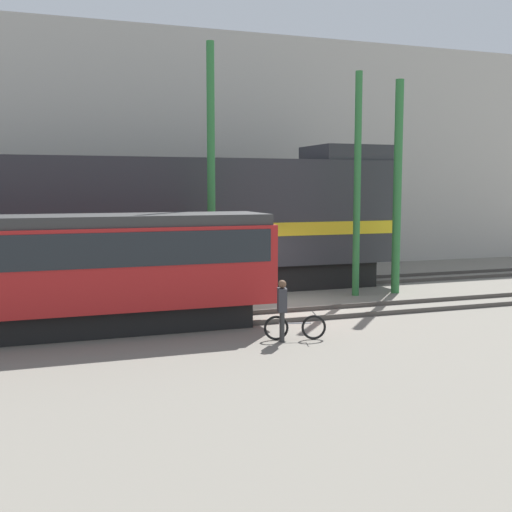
{
  "coord_description": "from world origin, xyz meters",
  "views": [
    {
      "loc": [
        -7.93,
        -19.73,
        3.98
      ],
      "look_at": [
        -1.23,
        -0.98,
        1.8
      ],
      "focal_mm": 45.0,
      "sensor_mm": 36.0,
      "label": 1
    }
  ],
  "objects_px": {
    "streetcar": "(73,266)",
    "utility_pole_left": "(211,176)",
    "freight_locomotive": "(148,224)",
    "utility_pole_center": "(357,185)",
    "bicycle": "(295,327)",
    "utility_pole_right": "(397,188)",
    "person": "(282,305)"
  },
  "relations": [
    {
      "from": "freight_locomotive",
      "to": "utility_pole_center",
      "type": "bearing_deg",
      "value": -21.69
    },
    {
      "from": "person",
      "to": "utility_pole_center",
      "type": "height_order",
      "value": "utility_pole_center"
    },
    {
      "from": "streetcar",
      "to": "freight_locomotive",
      "type": "bearing_deg",
      "value": 61.53
    },
    {
      "from": "bicycle",
      "to": "utility_pole_right",
      "type": "relative_size",
      "value": 0.2
    },
    {
      "from": "utility_pole_left",
      "to": "freight_locomotive",
      "type": "bearing_deg",
      "value": 120.0
    },
    {
      "from": "utility_pole_center",
      "to": "utility_pole_left",
      "type": "bearing_deg",
      "value": 180.0
    },
    {
      "from": "streetcar",
      "to": "bicycle",
      "type": "height_order",
      "value": "streetcar"
    },
    {
      "from": "utility_pole_center",
      "to": "freight_locomotive",
      "type": "bearing_deg",
      "value": 158.31
    },
    {
      "from": "streetcar",
      "to": "utility_pole_right",
      "type": "relative_size",
      "value": 1.39
    },
    {
      "from": "utility_pole_left",
      "to": "streetcar",
      "type": "bearing_deg",
      "value": -148.97
    },
    {
      "from": "utility_pole_left",
      "to": "utility_pole_center",
      "type": "relative_size",
      "value": 1.08
    },
    {
      "from": "streetcar",
      "to": "utility_pole_left",
      "type": "xyz_separation_m",
      "value": [
        4.66,
        2.8,
        2.49
      ]
    },
    {
      "from": "utility_pole_center",
      "to": "utility_pole_right",
      "type": "xyz_separation_m",
      "value": [
        1.67,
        0.0,
        -0.1
      ]
    },
    {
      "from": "freight_locomotive",
      "to": "streetcar",
      "type": "xyz_separation_m",
      "value": [
        -3.04,
        -5.61,
        -0.77
      ]
    },
    {
      "from": "bicycle",
      "to": "utility_pole_center",
      "type": "distance_m",
      "value": 8.18
    },
    {
      "from": "utility_pole_left",
      "to": "utility_pole_center",
      "type": "distance_m",
      "value": 5.44
    },
    {
      "from": "bicycle",
      "to": "person",
      "type": "height_order",
      "value": "person"
    },
    {
      "from": "utility_pole_right",
      "to": "freight_locomotive",
      "type": "bearing_deg",
      "value": 162.17
    },
    {
      "from": "bicycle",
      "to": "utility_pole_right",
      "type": "bearing_deg",
      "value": 40.72
    },
    {
      "from": "freight_locomotive",
      "to": "utility_pole_left",
      "type": "relative_size",
      "value": 2.25
    },
    {
      "from": "utility_pole_center",
      "to": "bicycle",
      "type": "bearing_deg",
      "value": -130.71
    },
    {
      "from": "streetcar",
      "to": "utility_pole_left",
      "type": "bearing_deg",
      "value": 31.03
    },
    {
      "from": "utility_pole_left",
      "to": "bicycle",
      "type": "bearing_deg",
      "value": -83.1
    },
    {
      "from": "person",
      "to": "utility_pole_center",
      "type": "relative_size",
      "value": 0.2
    },
    {
      "from": "bicycle",
      "to": "utility_pole_left",
      "type": "distance_m",
      "value": 6.86
    },
    {
      "from": "utility_pole_right",
      "to": "utility_pole_center",
      "type": "bearing_deg",
      "value": -180.0
    },
    {
      "from": "freight_locomotive",
      "to": "person",
      "type": "bearing_deg",
      "value": -77.21
    },
    {
      "from": "freight_locomotive",
      "to": "utility_pole_left",
      "type": "height_order",
      "value": "utility_pole_left"
    },
    {
      "from": "bicycle",
      "to": "freight_locomotive",
      "type": "bearing_deg",
      "value": 105.35
    },
    {
      "from": "streetcar",
      "to": "person",
      "type": "bearing_deg",
      "value": -29.32
    },
    {
      "from": "person",
      "to": "freight_locomotive",
      "type": "bearing_deg",
      "value": 102.79
    },
    {
      "from": "streetcar",
      "to": "bicycle",
      "type": "bearing_deg",
      "value": -27.13
    }
  ]
}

